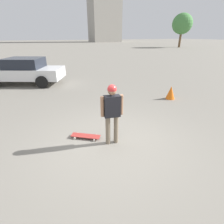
# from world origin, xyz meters

# --- Properties ---
(ground_plane) EXTENTS (220.00, 220.00, 0.00)m
(ground_plane) POSITION_xyz_m (0.00, 0.00, 0.00)
(ground_plane) COLOR gray
(person) EXTENTS (0.26, 0.57, 1.59)m
(person) POSITION_xyz_m (0.00, 0.00, 0.98)
(person) COLOR #7A6B56
(person) RESTS_ON ground_plane
(skateboard) EXTENTS (0.64, 0.80, 0.07)m
(skateboard) POSITION_xyz_m (0.51, 0.58, 0.06)
(skateboard) COLOR #A5332D
(skateboard) RESTS_ON ground_plane
(car_parked_near) EXTENTS (3.46, 4.67, 1.47)m
(car_parked_near) POSITION_xyz_m (7.73, 2.11, 0.76)
(car_parked_near) COLOR silver
(car_parked_near) RESTS_ON ground_plane
(tree_distant) EXTENTS (4.39, 4.39, 7.15)m
(tree_distant) POSITION_xyz_m (29.80, -30.39, 4.92)
(tree_distant) COLOR brown
(tree_distant) RESTS_ON ground_plane
(traffic_cone) EXTENTS (0.40, 0.40, 0.58)m
(traffic_cone) POSITION_xyz_m (2.15, -3.83, 0.29)
(traffic_cone) COLOR orange
(traffic_cone) RESTS_ON ground_plane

